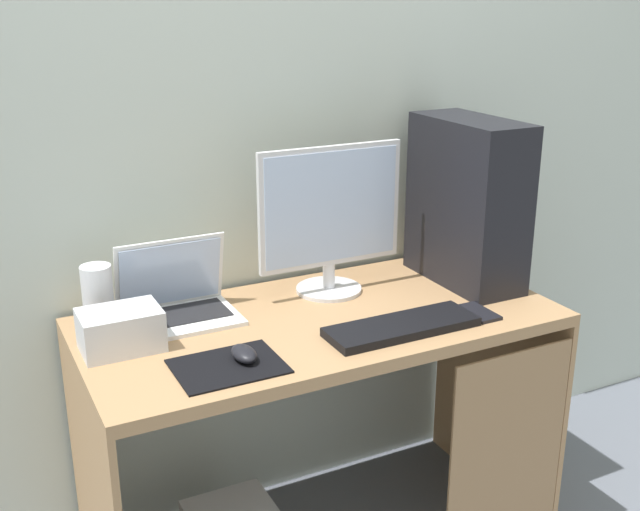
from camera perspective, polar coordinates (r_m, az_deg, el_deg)
wall_back at (r=2.34m, az=-3.97°, el=10.87°), size 4.00×0.05×2.60m
desk at (r=2.24m, az=0.54°, el=-8.39°), size 1.32×0.64×0.76m
pc_tower at (r=2.40m, az=10.77°, el=3.89°), size 0.18×0.40×0.51m
monitor at (r=2.27m, az=0.77°, el=2.70°), size 0.45×0.20×0.45m
laptop at (r=2.18m, az=-10.45°, el=-3.41°), size 0.31×0.22×0.22m
speaker at (r=2.15m, az=-16.00°, el=-2.95°), size 0.08×0.08×0.18m
projector at (r=2.02m, az=-14.44°, el=-5.32°), size 0.20×0.14×0.11m
keyboard at (r=2.09m, az=6.04°, el=-5.22°), size 0.42×0.14×0.02m
mousepad at (r=1.90m, az=-6.76°, el=-8.08°), size 0.26×0.20×0.00m
mouse_left at (r=1.92m, az=-5.62°, el=-7.18°), size 0.06×0.10×0.03m
cell_phone at (r=2.23m, az=11.54°, el=-4.13°), size 0.07×0.13×0.01m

